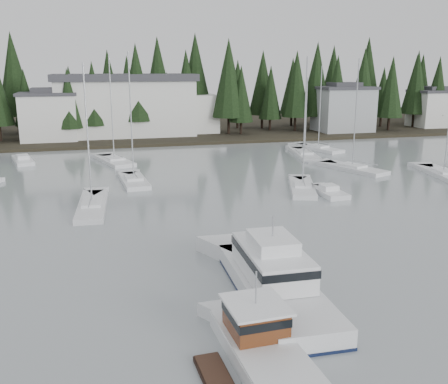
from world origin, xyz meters
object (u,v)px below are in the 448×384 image
at_px(sailboat_10, 114,162).
at_px(sailboat_13, 305,155).
at_px(house_east_b, 435,108).
at_px(sailboat_3, 134,182).
at_px(sailboat_1, 352,170).
at_px(sailboat_4, 92,208).
at_px(sailboat_9, 443,175).
at_px(house_west, 49,115).
at_px(runabout_3, 23,161).
at_px(harbor_inn, 137,106).
at_px(house_east_a, 343,108).
at_px(sailboat_7, 318,149).
at_px(cabin_cruiser_center, 274,282).
at_px(runabout_1, 329,193).
at_px(sailboat_2, 302,189).
at_px(lobster_boat_brown, 264,354).

relative_size(sailboat_10, sailboat_13, 1.25).
height_order(house_east_b, sailboat_3, sailboat_3).
xyz_separation_m(house_east_b, sailboat_1, (-37.60, -34.79, -4.33)).
height_order(sailboat_4, sailboat_9, sailboat_4).
distance_m(house_west, sailboat_10, 23.64).
height_order(sailboat_9, sailboat_13, sailboat_13).
distance_m(sailboat_4, sailboat_9, 40.72).
bearing_deg(runabout_3, sailboat_13, -110.62).
xyz_separation_m(harbor_inn, runabout_3, (-17.41, -21.16, -5.64)).
xyz_separation_m(house_east_a, sailboat_7, (-13.03, -17.27, -4.83)).
xyz_separation_m(cabin_cruiser_center, sailboat_10, (-6.97, 43.63, -0.71)).
relative_size(cabin_cruiser_center, runabout_1, 2.37).
bearing_deg(runabout_1, sailboat_1, -38.94).
height_order(sailboat_4, runabout_1, sailboat_4).
xyz_separation_m(sailboat_3, runabout_3, (-13.58, 16.37, 0.03)).
distance_m(sailboat_2, runabout_3, 38.85).
bearing_deg(sailboat_10, house_east_a, -81.98).
bearing_deg(house_east_a, sailboat_4, -137.99).
xyz_separation_m(house_east_b, lobster_boat_brown, (-62.11, -71.98, -3.91)).
height_order(house_east_a, cabin_cruiser_center, house_east_a).
distance_m(sailboat_4, runabout_1, 23.33).
height_order(sailboat_7, sailboat_13, sailboat_7).
distance_m(house_east_b, sailboat_7, 40.21).
distance_m(house_east_a, sailboat_13, 28.12).
relative_size(harbor_inn, sailboat_3, 2.00).
height_order(cabin_cruiser_center, sailboat_1, sailboat_1).
relative_size(cabin_cruiser_center, sailboat_2, 0.88).
bearing_deg(cabin_cruiser_center, sailboat_9, -49.02).
height_order(house_east_b, sailboat_2, sailboat_2).
bearing_deg(sailboat_1, sailboat_7, -30.46).
distance_m(sailboat_3, sailboat_9, 36.41).
height_order(sailboat_1, sailboat_7, sailboat_1).
bearing_deg(sailboat_13, runabout_1, 173.42).
xyz_separation_m(sailboat_10, runabout_3, (-12.02, 3.26, 0.05)).
relative_size(sailboat_1, sailboat_10, 0.97).
distance_m(sailboat_1, sailboat_9, 10.58).
relative_size(house_east_b, sailboat_7, 0.71).
bearing_deg(cabin_cruiser_center, house_west, 16.05).
xyz_separation_m(sailboat_4, sailboat_7, (34.28, 25.34, 0.00)).
bearing_deg(sailboat_7, runabout_3, 71.00).
xyz_separation_m(sailboat_3, sailboat_13, (25.55, 11.51, -0.05)).
bearing_deg(runabout_1, house_east_a, -29.44).
relative_size(house_east_a, sailboat_3, 0.72).
height_order(cabin_cruiser_center, runabout_1, cabin_cruiser_center).
distance_m(house_east_a, sailboat_4, 63.85).
relative_size(sailboat_2, runabout_1, 2.71).
distance_m(house_east_a, sailboat_3, 54.36).
height_order(sailboat_2, sailboat_3, sailboat_3).
bearing_deg(sailboat_2, house_east_b, -28.85).
relative_size(house_west, sailboat_2, 0.67).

